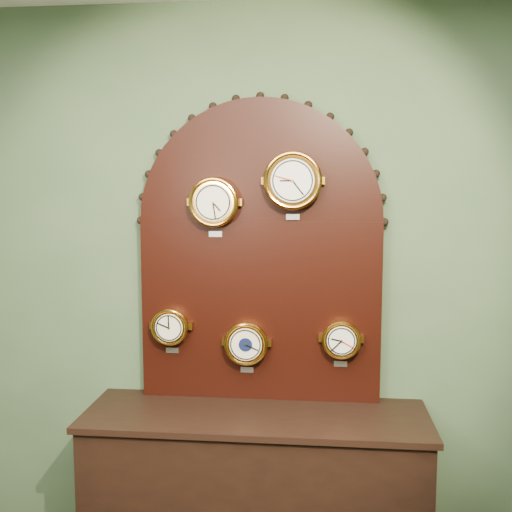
# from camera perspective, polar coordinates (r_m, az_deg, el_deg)

# --- Properties ---
(wall_back) EXTENTS (4.00, 0.00, 4.00)m
(wall_back) POSITION_cam_1_polar(r_m,az_deg,el_deg) (3.09, 0.47, -2.79)
(wall_back) COLOR #425B3E
(wall_back) RESTS_ON ground
(shop_counter) EXTENTS (1.60, 0.50, 0.80)m
(shop_counter) POSITION_cam_1_polar(r_m,az_deg,el_deg) (3.16, -0.04, -21.83)
(shop_counter) COLOR black
(shop_counter) RESTS_ON ground_plane
(display_board) EXTENTS (1.26, 0.06, 1.53)m
(display_board) POSITION_cam_1_polar(r_m,az_deg,el_deg) (3.01, 0.39, 1.31)
(display_board) COLOR black
(display_board) RESTS_ON shop_counter
(roman_clock) EXTENTS (0.24, 0.08, 0.29)m
(roman_clock) POSITION_cam_1_polar(r_m,az_deg,el_deg) (2.96, -3.97, 5.06)
(roman_clock) COLOR orange
(roman_clock) RESTS_ON display_board
(arabic_clock) EXTENTS (0.28, 0.08, 0.33)m
(arabic_clock) POSITION_cam_1_polar(r_m,az_deg,el_deg) (2.92, 3.48, 7.08)
(arabic_clock) COLOR orange
(arabic_clock) RESTS_ON display_board
(hygrometer) EXTENTS (0.19, 0.08, 0.24)m
(hygrometer) POSITION_cam_1_polar(r_m,az_deg,el_deg) (3.09, -8.05, -6.57)
(hygrometer) COLOR orange
(hygrometer) RESTS_ON display_board
(barometer) EXTENTS (0.22, 0.08, 0.27)m
(barometer) POSITION_cam_1_polar(r_m,az_deg,el_deg) (3.04, -0.93, -8.19)
(barometer) COLOR orange
(barometer) RESTS_ON display_board
(tide_clock) EXTENTS (0.19, 0.08, 0.24)m
(tide_clock) POSITION_cam_1_polar(r_m,az_deg,el_deg) (3.01, 8.02, -7.77)
(tide_clock) COLOR orange
(tide_clock) RESTS_ON display_board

